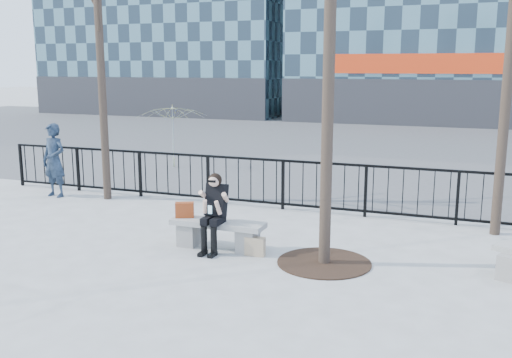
% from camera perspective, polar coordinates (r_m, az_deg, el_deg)
% --- Properties ---
extents(ground, '(120.00, 120.00, 0.00)m').
position_cam_1_polar(ground, '(9.93, -3.82, -6.93)').
color(ground, gray).
rests_on(ground, ground).
extents(street_surface, '(60.00, 23.00, 0.01)m').
position_cam_1_polar(street_surface, '(24.10, 11.09, 3.69)').
color(street_surface, '#474747').
rests_on(street_surface, ground).
extents(railing, '(14.00, 0.06, 1.10)m').
position_cam_1_polar(railing, '(12.49, 1.84, -0.49)').
color(railing, black).
rests_on(railing, ground).
extents(tree_grate, '(1.50, 1.50, 0.02)m').
position_cam_1_polar(tree_grate, '(9.24, 6.82, -8.30)').
color(tree_grate, black).
rests_on(tree_grate, ground).
extents(bench_main, '(1.65, 0.46, 0.49)m').
position_cam_1_polar(bench_main, '(9.84, -3.84, -5.26)').
color(bench_main, slate).
rests_on(bench_main, ground).
extents(seated_woman, '(0.50, 0.64, 1.34)m').
position_cam_1_polar(seated_woman, '(9.60, -4.26, -3.40)').
color(seated_woman, black).
rests_on(seated_woman, ground).
extents(handbag, '(0.35, 0.27, 0.26)m').
position_cam_1_polar(handbag, '(10.04, -7.15, -3.08)').
color(handbag, '#913411').
rests_on(handbag, bench_main).
extents(shopping_bag, '(0.34, 0.13, 0.32)m').
position_cam_1_polar(shopping_bag, '(9.49, -0.10, -6.76)').
color(shopping_bag, tan).
rests_on(shopping_bag, ground).
extents(standing_man, '(0.68, 0.49, 1.76)m').
position_cam_1_polar(standing_man, '(14.42, -19.54, 1.78)').
color(standing_man, black).
rests_on(standing_man, ground).
extents(vendor_umbrella, '(2.81, 2.83, 1.94)m').
position_cam_1_polar(vendor_umbrella, '(17.68, -8.31, 4.25)').
color(vendor_umbrella, '#FAF237').
rests_on(vendor_umbrella, ground).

